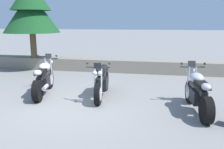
{
  "coord_description": "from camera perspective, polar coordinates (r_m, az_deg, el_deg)",
  "views": [
    {
      "loc": [
        2.32,
        -5.86,
        2.24
      ],
      "look_at": [
        0.96,
        1.2,
        0.65
      ],
      "focal_mm": 38.87,
      "sensor_mm": 36.0,
      "label": 1
    }
  ],
  "objects": [
    {
      "name": "motorcycle_white_near_left",
      "position": [
        7.8,
        -15.71,
        -1.0
      ],
      "size": [
        0.81,
        2.05,
        1.18
      ],
      "color": "black",
      "rests_on": "ground"
    },
    {
      "name": "ground_plane",
      "position": [
        6.69,
        -10.12,
        -7.3
      ],
      "size": [
        120.0,
        120.0,
        0.0
      ],
      "primitive_type": "plane",
      "color": "gray"
    },
    {
      "name": "motorcycle_silver_far_right",
      "position": [
        6.43,
        19.5,
        -4.1
      ],
      "size": [
        0.71,
        2.06,
        1.18
      ],
      "color": "black",
      "rests_on": "ground"
    },
    {
      "name": "motorcycle_black_centre",
      "position": [
        7.22,
        -2.49,
        -1.61
      ],
      "size": [
        0.67,
        2.07,
        1.18
      ],
      "color": "black",
      "rests_on": "ground"
    },
    {
      "name": "pine_tree_mid_left",
      "position": [
        11.91,
        -18.58,
        14.96
      ],
      "size": [
        2.54,
        2.54,
        3.96
      ],
      "color": "brown",
      "rests_on": "stone_wall"
    },
    {
      "name": "stone_wall",
      "position": [
        11.08,
        -1.32,
        2.25
      ],
      "size": [
        36.0,
        0.8,
        0.55
      ],
      "primitive_type": "cube",
      "color": "gray",
      "rests_on": "ground"
    }
  ]
}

